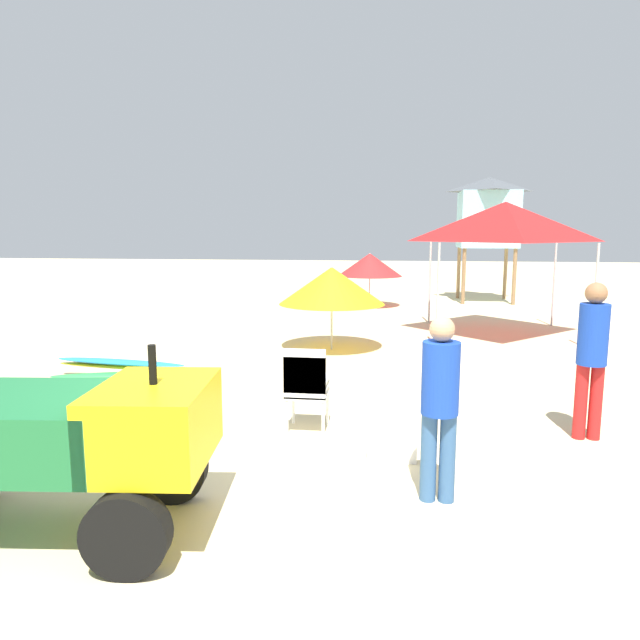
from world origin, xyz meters
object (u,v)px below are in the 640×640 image
(utility_cart, at_px, (51,436))
(popup_canopy, at_px, (505,222))
(surfboard_pile, at_px, (126,371))
(beach_umbrella_mid, at_px, (332,286))
(lifeguard_tower, at_px, (488,212))
(beach_umbrella_left, at_px, (370,265))
(lifeguard_near_center, at_px, (592,350))
(cooler_box, at_px, (392,441))
(stacked_plastic_chairs, at_px, (306,382))
(lifeguard_near_left, at_px, (440,397))

(utility_cart, xyz_separation_m, popup_canopy, (4.91, 9.31, 1.74))
(utility_cart, bearing_deg, surfboard_pile, 109.94)
(beach_umbrella_mid, bearing_deg, lifeguard_tower, 63.77)
(beach_umbrella_left, xyz_separation_m, beach_umbrella_mid, (-0.43, -6.59, -0.02))
(lifeguard_near_center, height_order, popup_canopy, popup_canopy)
(cooler_box, bearing_deg, lifeguard_near_center, 20.48)
(lifeguard_near_center, xyz_separation_m, cooler_box, (-2.18, -0.81, -0.86))
(beach_umbrella_left, height_order, cooler_box, beach_umbrella_left)
(utility_cart, bearing_deg, beach_umbrella_left, 82.76)
(utility_cart, bearing_deg, beach_umbrella_mid, 79.59)
(beach_umbrella_left, xyz_separation_m, cooler_box, (0.82, -11.94, -1.13))
(beach_umbrella_left, bearing_deg, surfboard_pile, -109.65)
(utility_cart, relative_size, surfboard_pile, 1.03)
(stacked_plastic_chairs, xyz_separation_m, cooler_box, (0.99, -0.59, -0.44))
(stacked_plastic_chairs, bearing_deg, lifeguard_near_left, -47.71)
(stacked_plastic_chairs, bearing_deg, popup_canopy, 64.00)
(stacked_plastic_chairs, height_order, lifeguard_tower, lifeguard_tower)
(surfboard_pile, relative_size, popup_canopy, 0.85)
(utility_cart, relative_size, beach_umbrella_mid, 1.28)
(lifeguard_tower, bearing_deg, beach_umbrella_left, -153.84)
(stacked_plastic_chairs, distance_m, popup_canopy, 7.84)
(surfboard_pile, distance_m, beach_umbrella_mid, 4.22)
(lifeguard_near_center, xyz_separation_m, beach_umbrella_left, (-2.99, 11.13, 0.26))
(lifeguard_tower, relative_size, cooler_box, 7.97)
(surfboard_pile, height_order, lifeguard_near_center, lifeguard_near_center)
(stacked_plastic_chairs, xyz_separation_m, lifeguard_tower, (3.90, 13.18, 2.31))
(surfboard_pile, xyz_separation_m, cooler_box, (4.18, -2.53, 0.01))
(stacked_plastic_chairs, height_order, beach_umbrella_mid, beach_umbrella_mid)
(stacked_plastic_chairs, relative_size, surfboard_pile, 0.39)
(lifeguard_near_left, distance_m, lifeguard_tower, 15.06)
(utility_cart, height_order, lifeguard_near_center, lifeguard_near_center)
(stacked_plastic_chairs, bearing_deg, surfboard_pile, 148.57)
(popup_canopy, distance_m, cooler_box, 8.13)
(utility_cart, distance_m, lifeguard_near_left, 3.12)
(cooler_box, bearing_deg, beach_umbrella_left, 93.92)
(popup_canopy, xyz_separation_m, beach_umbrella_mid, (-3.58, -2.07, -1.25))
(stacked_plastic_chairs, height_order, lifeguard_near_left, lifeguard_near_left)
(surfboard_pile, relative_size, beach_umbrella_left, 1.30)
(beach_umbrella_mid, bearing_deg, popup_canopy, 30.06)
(stacked_plastic_chairs, height_order, surfboard_pile, stacked_plastic_chairs)
(cooler_box, bearing_deg, popup_canopy, 72.51)
(lifeguard_tower, xyz_separation_m, beach_umbrella_left, (-3.72, -1.83, -1.62))
(surfboard_pile, bearing_deg, utility_cart, -70.06)
(beach_umbrella_left, distance_m, cooler_box, 12.02)
(surfboard_pile, bearing_deg, lifeguard_near_left, -37.23)
(surfboard_pile, relative_size, lifeguard_near_left, 1.59)
(popup_canopy, distance_m, lifeguard_tower, 6.38)
(utility_cart, relative_size, cooler_box, 5.26)
(utility_cart, relative_size, lifeguard_tower, 0.66)
(lifeguard_near_center, distance_m, beach_umbrella_left, 11.52)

